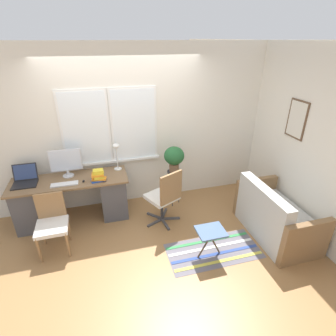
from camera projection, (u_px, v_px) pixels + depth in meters
ground_plane at (136, 220)px, 4.38m from camera, size 14.00×14.00×0.00m
wall_back_with_window at (125, 130)px, 4.37m from camera, size 9.00×0.12×2.70m
wall_right_with_picture at (279, 130)px, 4.36m from camera, size 0.08×9.00×2.70m
desk at (73, 199)px, 4.24m from camera, size 1.78×0.61×0.75m
laptop at (25, 180)px, 3.96m from camera, size 0.35×0.34×0.26m
monitor at (66, 162)px, 4.08m from camera, size 0.48×0.17×0.45m
keyboard at (64, 184)px, 3.94m from camera, size 0.40×0.12×0.02m
mouse at (84, 181)px, 4.01m from camera, size 0.03×0.06×0.03m
desk_lamp at (116, 151)px, 4.26m from camera, size 0.13×0.13×0.45m
book_stack at (98, 176)px, 4.02m from camera, size 0.24×0.16×0.18m
desk_chair_wooden at (52, 222)px, 3.61m from camera, size 0.43×0.44×0.83m
office_chair_swivel at (165, 196)px, 4.11m from camera, size 0.59×0.59×0.96m
couch_loveseat at (274, 218)px, 3.95m from camera, size 0.72×1.30×0.83m
plant_stand at (174, 176)px, 4.57m from camera, size 0.24×0.24×0.66m
potted_plant at (174, 157)px, 4.41m from camera, size 0.34×0.34×0.45m
floor_rug_striped at (213, 251)px, 3.74m from camera, size 1.32×0.62×0.01m
folding_stool at (211, 233)px, 3.48m from camera, size 0.37×0.32×0.45m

